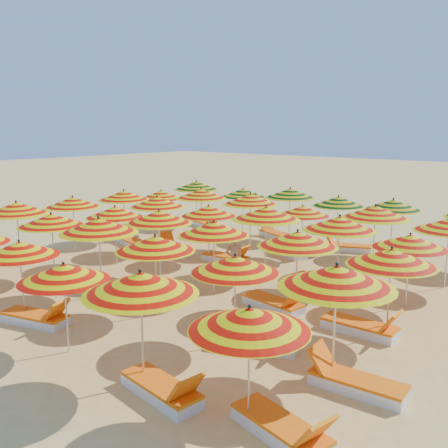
{
  "coord_description": "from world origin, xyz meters",
  "views": [
    {
      "loc": [
        10.04,
        -11.48,
        4.64
      ],
      "look_at": [
        0.0,
        0.5,
        1.6
      ],
      "focal_mm": 40.0,
      "sensor_mm": 36.0,
      "label": 1
    }
  ],
  "objects_px": {
    "umbrella_2": "(19,249)",
    "umbrella_8": "(99,226)",
    "umbrella_15": "(214,229)",
    "umbrella_12": "(73,202)",
    "umbrella_24": "(161,195)",
    "umbrella_22": "(340,223)",
    "umbrella_30": "(196,185)",
    "umbrella_9": "(155,244)",
    "lounger_5": "(355,383)",
    "umbrella_3": "(64,273)",
    "umbrella_34": "(393,205)",
    "lounger_4": "(259,342)",
    "umbrella_21": "(266,213)",
    "umbrella_4": "(141,283)",
    "lounger_15": "(346,247)",
    "umbrella_23": "(410,242)",
    "beachgoer_a": "(234,259)",
    "lounger_13": "(206,224)",
    "lounger_2": "(163,389)",
    "umbrella_28": "(375,212)",
    "lounger_8": "(129,240)",
    "umbrella_25": "(201,194)",
    "umbrella_18": "(124,195)",
    "umbrella_19": "(157,202)",
    "lounger_10": "(226,258)",
    "lounger_9": "(172,249)",
    "lounger_12": "(289,252)",
    "lounger_1": "(36,318)",
    "lounger_11": "(319,282)",
    "lounger_14": "(275,234)",
    "lounger_6": "(274,303)",
    "umbrella_16": "(298,239)",
    "lounger_3": "(283,429)",
    "umbrella_33": "(338,201)",
    "umbrella_31": "(243,193)",
    "umbrella_11": "(337,277)",
    "umbrella_27": "(303,211)",
    "umbrella_13": "(115,212)",
    "umbrella_26": "(250,199)",
    "umbrella_32": "(290,193)",
    "lounger_7": "(361,327)",
    "umbrella_17": "(391,257)"
  },
  "relations": [
    {
      "from": "umbrella_23",
      "to": "umbrella_26",
      "type": "relative_size",
      "value": 0.93
    },
    {
      "from": "lounger_2",
      "to": "lounger_9",
      "type": "distance_m",
      "value": 10.25
    },
    {
      "from": "beachgoer_a",
      "to": "umbrella_19",
      "type": "bearing_deg",
      "value": -72.89
    },
    {
      "from": "umbrella_16",
      "to": "lounger_3",
      "type": "relative_size",
      "value": 1.49
    },
    {
      "from": "umbrella_3",
      "to": "umbrella_27",
      "type": "height_order",
      "value": "umbrella_27"
    },
    {
      "from": "umbrella_12",
      "to": "umbrella_24",
      "type": "relative_size",
      "value": 1.17
    },
    {
      "from": "umbrella_11",
      "to": "umbrella_24",
      "type": "bearing_deg",
      "value": 150.05
    },
    {
      "from": "umbrella_9",
      "to": "lounger_11",
      "type": "xyz_separation_m",
      "value": [
        2.02,
        4.58,
        -1.69
      ]
    },
    {
      "from": "umbrella_2",
      "to": "lounger_14",
      "type": "bearing_deg",
      "value": 91.79
    },
    {
      "from": "lounger_5",
      "to": "umbrella_17",
      "type": "bearing_deg",
      "value": -83.97
    },
    {
      "from": "umbrella_2",
      "to": "umbrella_8",
      "type": "distance_m",
      "value": 2.22
    },
    {
      "from": "umbrella_15",
      "to": "lounger_13",
      "type": "bearing_deg",
      "value": 133.46
    },
    {
      "from": "umbrella_9",
      "to": "umbrella_32",
      "type": "relative_size",
      "value": 0.97
    },
    {
      "from": "lounger_5",
      "to": "lounger_11",
      "type": "distance_m",
      "value": 5.9
    },
    {
      "from": "lounger_3",
      "to": "lounger_4",
      "type": "distance_m",
      "value": 3.09
    },
    {
      "from": "umbrella_18",
      "to": "lounger_5",
      "type": "distance_m",
      "value": 13.61
    },
    {
      "from": "umbrella_19",
      "to": "umbrella_30",
      "type": "distance_m",
      "value": 5.28
    },
    {
      "from": "umbrella_22",
      "to": "umbrella_30",
      "type": "height_order",
      "value": "umbrella_22"
    },
    {
      "from": "umbrella_23",
      "to": "umbrella_13",
      "type": "bearing_deg",
      "value": -165.85
    },
    {
      "from": "lounger_4",
      "to": "umbrella_21",
      "type": "bearing_deg",
      "value": 102.31
    },
    {
      "from": "umbrella_21",
      "to": "lounger_14",
      "type": "bearing_deg",
      "value": 120.88
    },
    {
      "from": "umbrella_4",
      "to": "umbrella_11",
      "type": "height_order",
      "value": "umbrella_11"
    },
    {
      "from": "umbrella_8",
      "to": "lounger_10",
      "type": "bearing_deg",
      "value": 85.67
    },
    {
      "from": "umbrella_4",
      "to": "lounger_5",
      "type": "xyz_separation_m",
      "value": [
        3.06,
        2.29,
        -1.78
      ]
    },
    {
      "from": "umbrella_23",
      "to": "beachgoer_a",
      "type": "bearing_deg",
      "value": -165.19
    },
    {
      "from": "umbrella_30",
      "to": "beachgoer_a",
      "type": "bearing_deg",
      "value": -39.77
    },
    {
      "from": "umbrella_23",
      "to": "umbrella_31",
      "type": "relative_size",
      "value": 1.02
    },
    {
      "from": "lounger_13",
      "to": "lounger_2",
      "type": "bearing_deg",
      "value": -31.82
    },
    {
      "from": "lounger_5",
      "to": "lounger_9",
      "type": "xyz_separation_m",
      "value": [
        -9.69,
        4.9,
        0.0
      ]
    },
    {
      "from": "umbrella_19",
      "to": "umbrella_24",
      "type": "distance_m",
      "value": 3.41
    },
    {
      "from": "lounger_9",
      "to": "lounger_15",
      "type": "height_order",
      "value": "same"
    },
    {
      "from": "umbrella_2",
      "to": "umbrella_15",
      "type": "distance_m",
      "value": 5.02
    },
    {
      "from": "umbrella_18",
      "to": "lounger_12",
      "type": "height_order",
      "value": "umbrella_18"
    },
    {
      "from": "umbrella_27",
      "to": "lounger_3",
      "type": "bearing_deg",
      "value": -60.22
    },
    {
      "from": "umbrella_28",
      "to": "umbrella_33",
      "type": "xyz_separation_m",
      "value": [
        -2.47,
        2.31,
        -0.15
      ]
    },
    {
      "from": "umbrella_18",
      "to": "umbrella_19",
      "type": "bearing_deg",
      "value": -7.75
    },
    {
      "from": "umbrella_33",
      "to": "lounger_11",
      "type": "height_order",
      "value": "umbrella_33"
    },
    {
      "from": "umbrella_23",
      "to": "lounger_1",
      "type": "xyz_separation_m",
      "value": [
        -6.36,
        -6.86,
        -1.6
      ]
    },
    {
      "from": "umbrella_27",
      "to": "lounger_7",
      "type": "xyz_separation_m",
      "value": [
        4.58,
        -4.92,
        -1.58
      ]
    },
    {
      "from": "umbrella_28",
      "to": "lounger_8",
      "type": "height_order",
      "value": "umbrella_28"
    },
    {
      "from": "umbrella_3",
      "to": "lounger_10",
      "type": "xyz_separation_m",
      "value": [
        -1.99,
        7.58,
        -1.58
      ]
    },
    {
      "from": "lounger_6",
      "to": "beachgoer_a",
      "type": "xyz_separation_m",
      "value": [
        -2.24,
        1.11,
        0.58
      ]
    },
    {
      "from": "umbrella_24",
      "to": "umbrella_25",
      "type": "xyz_separation_m",
      "value": [
        2.27,
        0.15,
        0.22
      ]
    },
    {
      "from": "umbrella_8",
      "to": "lounger_9",
      "type": "bearing_deg",
      "value": 113.29
    },
    {
      "from": "lounger_4",
      "to": "lounger_13",
      "type": "bearing_deg",
      "value": 115.28
    },
    {
      "from": "umbrella_4",
      "to": "lounger_15",
      "type": "distance_m",
      "value": 11.89
    },
    {
      "from": "umbrella_3",
      "to": "umbrella_34",
      "type": "xyz_separation_m",
      "value": [
        2.05,
        12.13,
        0.16
      ]
    },
    {
      "from": "umbrella_24",
      "to": "lounger_5",
      "type": "bearing_deg",
      "value": -29.3
    },
    {
      "from": "umbrella_9",
      "to": "lounger_5",
      "type": "distance_m",
      "value": 5.71
    },
    {
      "from": "umbrella_34",
      "to": "lounger_15",
      "type": "bearing_deg",
      "value": -165.59
    }
  ]
}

